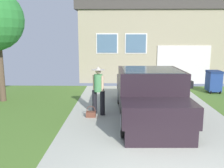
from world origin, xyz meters
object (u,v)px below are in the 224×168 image
Objects in this scene: pickup_truck at (149,97)px; handbag at (91,114)px; wheeled_trash_bin at (214,81)px; house_with_garage at (156,36)px; person_with_hat at (98,89)px.

handbag is at bearing -4.10° from pickup_truck.
house_with_garage is at bearing 111.22° from wheeled_trash_bin.
house_with_garage is (3.45, 8.85, 2.55)m from handbag.
pickup_truck is 1.70m from person_with_hat.
person_with_hat is at bearing 53.23° from handbag.
pickup_truck is 14.06× the size of handbag.
house_with_garage reaches higher than handbag.
wheeled_trash_bin is at bearing 34.66° from handbag.
person_with_hat is at bearing -110.69° from house_with_garage.
handbag is 9.83m from house_with_garage.
pickup_truck is 3.22× the size of person_with_hat.
house_with_garage reaches higher than person_with_hat.
pickup_truck is 5.03× the size of wheeled_trash_bin.
person_with_hat is (-1.65, 0.40, 0.16)m from pickup_truck.
wheeled_trash_bin is at bearing -68.78° from house_with_garage.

